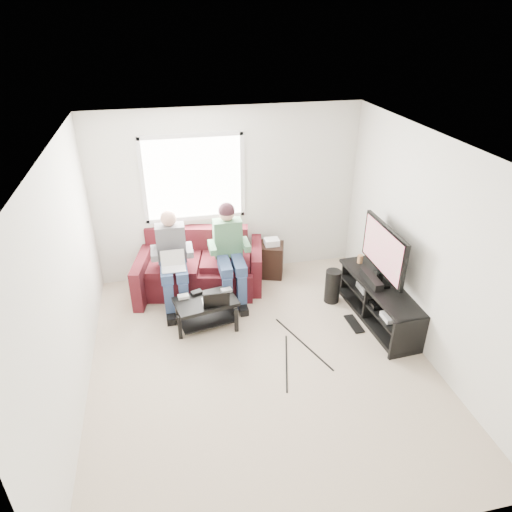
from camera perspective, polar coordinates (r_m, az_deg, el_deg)
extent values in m
plane|color=beige|center=(5.68, 0.56, -12.93)|extent=(4.50, 4.50, 0.00)
plane|color=white|center=(4.42, 0.72, 13.25)|extent=(4.50, 4.50, 0.00)
plane|color=silver|center=(6.92, -3.53, 7.64)|extent=(4.50, 0.00, 4.50)
plane|color=silver|center=(3.26, 10.08, -21.26)|extent=(4.50, 0.00, 4.50)
plane|color=silver|center=(4.94, -22.68, -3.85)|extent=(0.00, 4.50, 4.50)
plane|color=silver|center=(5.66, 20.79, 0.74)|extent=(0.00, 4.50, 4.50)
cube|color=white|center=(6.76, -7.83, 9.61)|extent=(1.40, 0.01, 1.20)
cube|color=silver|center=(6.75, -7.82, 9.59)|extent=(1.48, 0.04, 1.28)
cube|color=#4A1212|center=(6.92, -6.84, -2.55)|extent=(1.69, 1.13, 0.43)
cube|color=#4A1212|center=(7.03, -7.37, 2.00)|extent=(1.56, 0.52, 0.44)
cube|color=#4A1212|center=(6.87, -13.95, -2.61)|extent=(0.34, 0.94, 0.62)
cube|color=#4A1212|center=(6.98, 0.06, -1.15)|extent=(0.34, 0.94, 0.62)
cube|color=#4A1212|center=(6.75, -10.16, -1.03)|extent=(0.85, 0.84, 0.10)
cube|color=#4A1212|center=(6.80, -3.77, -0.38)|extent=(0.85, 0.84, 0.10)
cube|color=#324D6F|center=(6.32, -11.11, -2.07)|extent=(0.16, 0.45, 0.14)
cube|color=#324D6F|center=(6.32, -9.31, -1.89)|extent=(0.16, 0.45, 0.14)
cube|color=#324D6F|center=(6.34, -10.76, -5.52)|extent=(0.13, 0.13, 0.53)
cube|color=#324D6F|center=(6.34, -8.95, -5.33)|extent=(0.13, 0.13, 0.53)
cube|color=#5C5C61|center=(6.48, -10.58, 1.59)|extent=(0.40, 0.22, 0.55)
sphere|color=tan|center=(6.34, -10.88, 4.65)|extent=(0.22, 0.22, 0.22)
cube|color=#324D6F|center=(6.36, -3.93, -1.33)|extent=(0.16, 0.45, 0.14)
cube|color=#324D6F|center=(6.39, -2.15, -1.14)|extent=(0.16, 0.45, 0.14)
cube|color=#324D6F|center=(6.38, -3.57, -4.75)|extent=(0.13, 0.13, 0.53)
cube|color=#324D6F|center=(6.41, -1.80, -4.55)|extent=(0.13, 0.13, 0.53)
cube|color=#575A5A|center=(6.53, -3.57, 2.29)|extent=(0.40, 0.22, 0.55)
sphere|color=tan|center=(6.39, -3.70, 5.34)|extent=(0.22, 0.22, 0.22)
sphere|color=#30181E|center=(6.38, -3.71, 5.67)|extent=(0.23, 0.23, 0.23)
cube|color=black|center=(6.06, -6.31, -5.72)|extent=(0.87, 0.63, 0.05)
cube|color=black|center=(6.22, -6.17, -7.88)|extent=(0.78, 0.54, 0.02)
cube|color=black|center=(5.98, -9.50, -8.79)|extent=(0.05, 0.05, 0.35)
cube|color=black|center=(6.03, -2.47, -8.00)|extent=(0.05, 0.05, 0.35)
cube|color=black|center=(6.33, -9.76, -6.49)|extent=(0.05, 0.05, 0.35)
cube|color=black|center=(6.38, -3.14, -5.77)|extent=(0.05, 0.05, 0.35)
cube|color=silver|center=(6.12, -9.07, -5.02)|extent=(0.15, 0.11, 0.04)
cube|color=black|center=(6.17, -7.45, -4.55)|extent=(0.16, 0.13, 0.04)
cube|color=gray|center=(6.18, -3.72, -4.30)|extent=(0.15, 0.11, 0.04)
cube|color=black|center=(6.29, 15.51, -3.67)|extent=(0.59, 1.65, 0.04)
cube|color=black|center=(6.42, 15.22, -5.56)|extent=(0.55, 1.59, 0.03)
cube|color=black|center=(6.56, 14.96, -7.30)|extent=(0.59, 1.65, 0.06)
cube|color=black|center=(5.88, 18.59, -9.72)|extent=(0.49, 0.07, 0.54)
cube|color=black|center=(7.02, 12.44, -2.06)|extent=(0.49, 0.07, 0.54)
cube|color=black|center=(6.34, 15.16, -2.89)|extent=(0.12, 0.40, 0.04)
cube|color=black|center=(6.30, 15.26, -2.27)|extent=(0.06, 0.06, 0.12)
cube|color=black|center=(6.12, 15.71, 0.83)|extent=(0.05, 1.10, 0.65)
cube|color=#E0346E|center=(6.11, 15.46, 0.80)|extent=(0.01, 1.01, 0.58)
cube|color=black|center=(6.28, 14.22, -2.79)|extent=(0.12, 0.50, 0.10)
cylinder|color=#9F6E44|center=(6.71, 12.88, -0.36)|extent=(0.08, 0.08, 0.12)
cube|color=silver|center=(6.11, 16.90, -7.23)|extent=(0.30, 0.22, 0.06)
cube|color=gray|center=(6.61, 14.16, -3.76)|extent=(0.34, 0.26, 0.08)
cube|color=black|center=(6.36, 15.48, -5.43)|extent=(0.38, 0.30, 0.07)
cylinder|color=black|center=(6.66, 9.53, -3.75)|extent=(0.22, 0.22, 0.50)
cube|color=black|center=(6.37, 12.15, -8.28)|extent=(0.14, 0.40, 0.02)
cube|color=black|center=(7.20, 1.93, -0.50)|extent=(0.36, 0.36, 0.54)
cube|color=silver|center=(7.05, 1.97, 1.77)|extent=(0.22, 0.18, 0.10)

